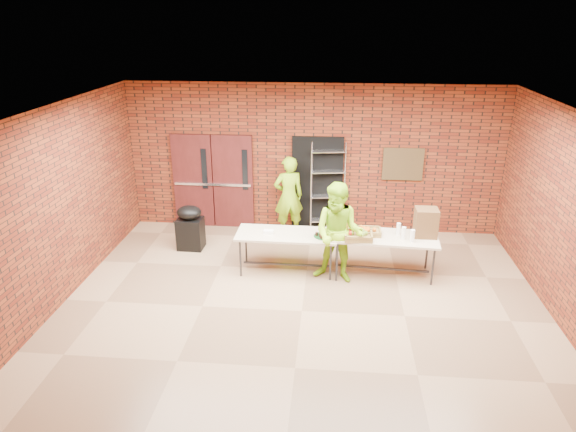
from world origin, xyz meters
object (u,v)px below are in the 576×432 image
object	(u,v)px
covered_grill	(190,227)
volunteer_woman	(289,196)
table_left	(287,236)
wire_rack	(328,189)
table_right	(384,239)
volunteer_man	(339,233)
coffee_dispenser	(426,223)

from	to	relation	value
covered_grill	volunteer_woman	world-z (taller)	volunteer_woman
table_left	wire_rack	bearing A→B (deg)	70.47
table_right	volunteer_woman	world-z (taller)	volunteer_woman
table_left	volunteer_woman	xyz separation A→B (m)	(-0.12, 1.70, 0.18)
volunteer_woman	volunteer_man	xyz separation A→B (m)	(1.06, -1.97, 0.04)
coffee_dispenser	covered_grill	distance (m)	4.64
table_left	table_right	xyz separation A→B (m)	(1.78, -0.01, 0.02)
coffee_dispenser	volunteer_woman	distance (m)	3.08
coffee_dispenser	table_right	bearing A→B (deg)	-174.29
wire_rack	volunteer_man	xyz separation A→B (m)	(0.23, -2.19, -0.08)
coffee_dispenser	volunteer_man	bearing A→B (deg)	-167.89
volunteer_woman	volunteer_man	distance (m)	2.24
wire_rack	covered_grill	size ratio (longest dim) A/B	2.16
covered_grill	volunteer_man	xyz separation A→B (m)	(2.99, -1.08, 0.46)
table_right	coffee_dispenser	world-z (taller)	coffee_dispenser
table_left	volunteer_man	world-z (taller)	volunteer_man
table_left	volunteer_woman	world-z (taller)	volunteer_woman
volunteer_man	volunteer_woman	bearing A→B (deg)	133.09
table_right	table_left	bearing A→B (deg)	-176.16
table_right	coffee_dispenser	distance (m)	0.79
volunteer_woman	volunteer_man	size ratio (longest dim) A/B	0.96
wire_rack	coffee_dispenser	bearing A→B (deg)	-54.76
volunteer_woman	covered_grill	bearing A→B (deg)	5.79
table_left	coffee_dispenser	world-z (taller)	coffee_dispenser
wire_rack	coffee_dispenser	xyz separation A→B (m)	(1.78, -1.86, 0.04)
volunteer_woman	wire_rack	bearing A→B (deg)	175.93
coffee_dispenser	wire_rack	bearing A→B (deg)	133.80
table_right	volunteer_man	world-z (taller)	volunteer_man
coffee_dispenser	table_left	bearing A→B (deg)	-178.67
volunteer_woman	volunteer_man	world-z (taller)	volunteer_man
table_right	volunteer_man	xyz separation A→B (m)	(-0.83, -0.26, 0.20)
table_right	volunteer_woman	xyz separation A→B (m)	(-1.89, 1.71, 0.16)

